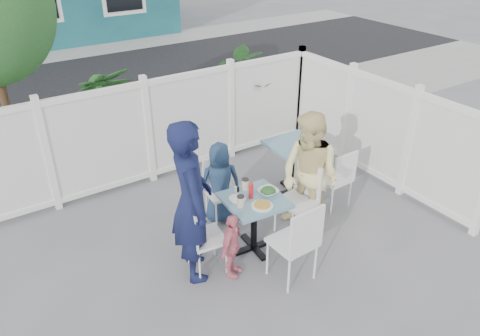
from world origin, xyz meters
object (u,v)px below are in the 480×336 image
main_table (254,211)px  toddler (232,246)px  chair_right (301,193)px  man (191,202)px  chair_left (200,234)px  chair_back (220,185)px  chair_near (298,239)px  woman (310,176)px  spare_table (296,155)px  boy (220,183)px

main_table → toddler: toddler is taller
chair_right → man: man is taller
chair_left → chair_back: size_ratio=1.04×
main_table → chair_back: (0.02, 0.81, -0.06)m
chair_near → woman: size_ratio=0.62×
spare_table → woman: 0.98m
main_table → toddler: bearing=-152.3°
chair_near → man: 1.22m
main_table → woman: size_ratio=0.46×
spare_table → chair_near: size_ratio=0.79×
spare_table → toddler: size_ratio=0.98×
toddler → chair_right: bearing=-22.4°
spare_table → chair_near: (-1.19, -1.50, -0.03)m
main_table → chair_back: 0.82m
chair_left → man: 0.43m
chair_near → chair_left: bearing=135.1°
main_table → chair_right: 0.73m
chair_left → chair_near: chair_near is taller
boy → chair_back: bearing=-100.5°
chair_near → man: bearing=135.5°
spare_table → toddler: toddler is taller
chair_back → woman: size_ratio=0.53×
man → boy: man is taller
chair_right → chair_left: bearing=80.6°
woman → toddler: (-1.27, -0.19, -0.41)m
chair_back → boy: (-0.02, -0.03, 0.05)m
man → chair_near: bearing=-115.0°
toddler → boy: bearing=30.9°
main_table → chair_near: bearing=-84.4°
chair_left → main_table: bearing=95.9°
main_table → chair_right: bearing=0.1°
spare_table → chair_near: 1.92m
chair_back → man: size_ratio=0.46×
chair_back → chair_near: chair_near is taller
chair_near → toddler: 0.75m
man → chair_right: bearing=-74.8°
boy → chair_left: bearing=67.5°
spare_table → man: size_ratio=0.42×
chair_left → boy: bearing=143.1°
chair_back → toddler: size_ratio=1.07×
chair_back → chair_near: (0.05, -1.55, 0.08)m
chair_left → toddler: 0.39m
chair_left → woman: 1.56m
chair_right → chair_near: (-0.65, -0.73, 0.03)m
chair_left → boy: 1.07m
man → toddler: (0.32, -0.30, -0.54)m
spare_table → boy: boy is taller
woman → boy: woman is taller
boy → chair_right: bearing=153.8°
spare_table → chair_left: (-2.00, -0.76, -0.09)m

